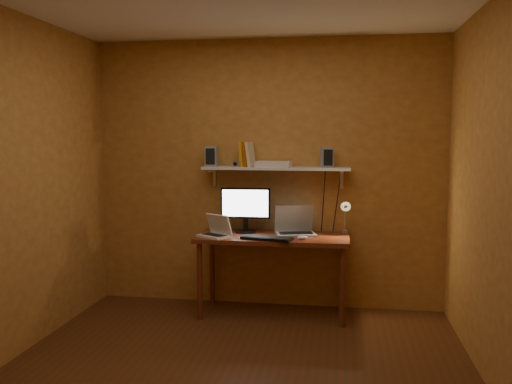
% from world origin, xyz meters
% --- Properties ---
extents(room, '(3.44, 3.24, 2.64)m').
position_xyz_m(room, '(0.00, 0.00, 1.30)').
color(room, '#582916').
rests_on(room, ground).
extents(desk, '(1.40, 0.60, 0.75)m').
position_xyz_m(desk, '(0.10, 1.28, 0.66)').
color(desk, brown).
rests_on(desk, ground).
extents(wall_shelf, '(1.40, 0.25, 0.21)m').
position_xyz_m(wall_shelf, '(0.10, 1.47, 1.36)').
color(wall_shelf, silver).
rests_on(wall_shelf, room).
extents(monitor, '(0.47, 0.21, 0.43)m').
position_xyz_m(monitor, '(-0.18, 1.40, 0.99)').
color(monitor, black).
rests_on(monitor, desk).
extents(laptop, '(0.42, 0.34, 0.27)m').
position_xyz_m(laptop, '(0.29, 1.38, 0.82)').
color(laptop, gray).
rests_on(laptop, desk).
extents(netbook, '(0.34, 0.32, 0.20)m').
position_xyz_m(netbook, '(-0.41, 1.15, 0.81)').
color(netbook, white).
rests_on(netbook, desk).
extents(keyboard, '(0.48, 0.26, 0.02)m').
position_xyz_m(keyboard, '(0.07, 1.08, 0.76)').
color(keyboard, black).
rests_on(keyboard, desk).
extents(mouse, '(0.10, 0.07, 0.04)m').
position_xyz_m(mouse, '(0.38, 1.13, 0.77)').
color(mouse, white).
rests_on(mouse, desk).
extents(desk_lamp, '(0.09, 0.23, 0.38)m').
position_xyz_m(desk_lamp, '(0.76, 1.41, 0.96)').
color(desk_lamp, silver).
rests_on(desk_lamp, desk).
extents(speaker_left, '(0.11, 0.11, 0.20)m').
position_xyz_m(speaker_left, '(-0.52, 1.46, 1.47)').
color(speaker_left, gray).
rests_on(speaker_left, wall_shelf).
extents(speaker_right, '(0.13, 0.13, 0.19)m').
position_xyz_m(speaker_right, '(0.58, 1.47, 1.47)').
color(speaker_right, gray).
rests_on(speaker_right, wall_shelf).
extents(books, '(0.15, 0.17, 0.24)m').
position_xyz_m(books, '(-0.18, 1.49, 1.49)').
color(books, gold).
rests_on(books, wall_shelf).
extents(shelf_camera, '(0.10, 0.05, 0.06)m').
position_xyz_m(shelf_camera, '(-0.28, 1.42, 1.40)').
color(shelf_camera, silver).
rests_on(shelf_camera, wall_shelf).
extents(router, '(0.34, 0.24, 0.05)m').
position_xyz_m(router, '(0.08, 1.46, 1.40)').
color(router, white).
rests_on(router, wall_shelf).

